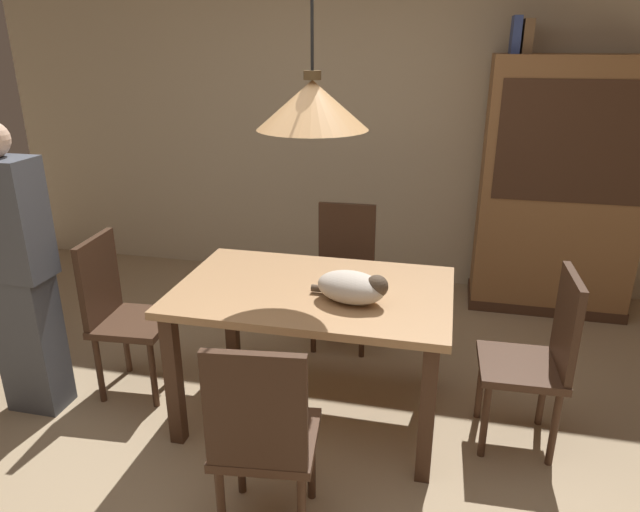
% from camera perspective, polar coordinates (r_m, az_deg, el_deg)
% --- Properties ---
extents(ground, '(10.00, 10.00, 0.00)m').
position_cam_1_polar(ground, '(2.87, -3.96, -21.84)').
color(ground, tan).
extents(back_wall, '(6.40, 0.10, 2.90)m').
position_cam_1_polar(back_wall, '(4.73, 5.12, 14.71)').
color(back_wall, beige).
rests_on(back_wall, ground).
extents(dining_table, '(1.40, 0.90, 0.75)m').
position_cam_1_polar(dining_table, '(2.98, -0.67, -4.97)').
color(dining_table, tan).
rests_on(dining_table, ground).
extents(chair_near_front, '(0.44, 0.44, 0.93)m').
position_cam_1_polar(chair_near_front, '(2.33, -5.73, -17.25)').
color(chair_near_front, '#472D1E').
rests_on(chair_near_front, ground).
extents(chair_left_side, '(0.43, 0.43, 0.93)m').
position_cam_1_polar(chair_left_side, '(3.45, -19.29, -4.98)').
color(chair_left_side, '#472D1E').
rests_on(chair_left_side, ground).
extents(chair_far_back, '(0.41, 0.41, 0.93)m').
position_cam_1_polar(chair_far_back, '(3.82, 2.40, -1.26)').
color(chair_far_back, '#472D1E').
rests_on(chair_far_back, ground).
extents(chair_right_side, '(0.41, 0.41, 0.93)m').
position_cam_1_polar(chair_right_side, '(3.01, 20.99, -9.06)').
color(chair_right_side, '#472D1E').
rests_on(chair_right_side, ground).
extents(cat_sleeping, '(0.40, 0.29, 0.16)m').
position_cam_1_polar(cat_sleeping, '(2.76, 3.30, -3.11)').
color(cat_sleeping, beige).
rests_on(cat_sleeping, dining_table).
extents(pendant_lamp, '(0.52, 0.52, 1.30)m').
position_cam_1_polar(pendant_lamp, '(2.70, -0.76, 14.85)').
color(pendant_lamp, '#E0A86B').
extents(hutch_bookcase, '(1.12, 0.45, 1.85)m').
position_cam_1_polar(hutch_bookcase, '(4.53, 22.62, 5.71)').
color(hutch_bookcase, olive).
rests_on(hutch_bookcase, ground).
extents(book_blue_wide, '(0.06, 0.24, 0.24)m').
position_cam_1_polar(book_blue_wide, '(4.35, 18.87, 20.10)').
color(book_blue_wide, '#384C93').
rests_on(book_blue_wide, hutch_bookcase).
extents(book_brown_thick, '(0.06, 0.24, 0.22)m').
position_cam_1_polar(book_brown_thick, '(4.36, 19.89, 19.86)').
color(book_brown_thick, brown).
rests_on(book_brown_thick, hutch_bookcase).
extents(person_standing, '(0.36, 0.22, 1.58)m').
position_cam_1_polar(person_standing, '(3.37, -27.85, -1.65)').
color(person_standing, '#4C515B').
rests_on(person_standing, ground).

